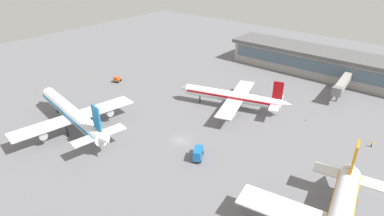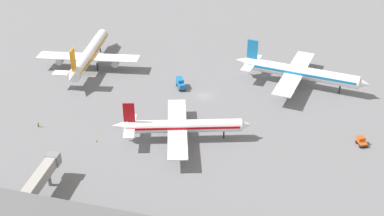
{
  "view_description": "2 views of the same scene",
  "coord_description": "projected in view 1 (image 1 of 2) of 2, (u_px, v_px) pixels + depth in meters",
  "views": [
    {
      "loc": [
        -51.44,
        57.84,
        50.07
      ],
      "look_at": [
        7.03,
        -13.46,
        2.9
      ],
      "focal_mm": 30.06,
      "sensor_mm": 36.0,
      "label": 1
    },
    {
      "loc": [
        32.03,
        -137.35,
        76.56
      ],
      "look_at": [
        -0.68,
        -12.7,
        2.34
      ],
      "focal_mm": 45.62,
      "sensor_mm": 36.0,
      "label": 2
    }
  ],
  "objects": [
    {
      "name": "airplane_taxiing",
      "position": [
        233.0,
        97.0,
        107.95
      ],
      "size": [
        38.32,
        31.39,
        11.92
      ],
      "rotation": [
        0.0,
        0.0,
        0.29
      ],
      "color": "white",
      "rests_on": "ground"
    },
    {
      "name": "ground",
      "position": [
        181.0,
        141.0,
        91.66
      ],
      "size": [
        288.0,
        288.0,
        0.0
      ],
      "primitive_type": "plane",
      "color": "slate"
    },
    {
      "name": "catering_truck",
      "position": [
        198.0,
        153.0,
        83.37
      ],
      "size": [
        4.38,
        5.82,
        3.3
      ],
      "rotation": [
        0.0,
        0.0,
        5.22
      ],
      "color": "black",
      "rests_on": "ground"
    },
    {
      "name": "baggage_tug",
      "position": [
        117.0,
        79.0,
        130.18
      ],
      "size": [
        3.27,
        3.7,
        2.3
      ],
      "rotation": [
        0.0,
        0.0,
        2.0
      ],
      "color": "black",
      "rests_on": "ground"
    },
    {
      "name": "safety_cone_near_gate",
      "position": [
        94.0,
        77.0,
        134.38
      ],
      "size": [
        0.44,
        0.44,
        0.6
      ],
      "primitive_type": "cone",
      "color": "#EA590C",
      "rests_on": "ground"
    },
    {
      "name": "airplane_at_gate",
      "position": [
        73.0,
        114.0,
        95.37
      ],
      "size": [
        45.59,
        36.91,
        13.91
      ],
      "rotation": [
        0.0,
        0.0,
        6.12
      ],
      "color": "white",
      "rests_on": "ground"
    },
    {
      "name": "jet_bridge",
      "position": [
        342.0,
        84.0,
        115.49
      ],
      "size": [
        4.41,
        19.68,
        6.74
      ],
      "rotation": [
        0.0,
        0.0,
        1.65
      ],
      "color": "#9E9993",
      "rests_on": "ground"
    },
    {
      "name": "safety_cone_mid_apron",
      "position": [
        306.0,
        120.0,
        101.96
      ],
      "size": [
        0.44,
        0.44,
        0.6
      ],
      "primitive_type": "cone",
      "color": "#EA590C",
      "rests_on": "ground"
    },
    {
      "name": "ground_crew_worker",
      "position": [
        372.0,
        144.0,
        88.52
      ],
      "size": [
        0.53,
        0.53,
        1.67
      ],
      "rotation": [
        0.0,
        0.0,
        2.25
      ],
      "color": "#1E2338",
      "rests_on": "ground"
    },
    {
      "name": "terminal_building",
      "position": [
        331.0,
        64.0,
        134.32
      ],
      "size": [
        87.15,
        17.52,
        10.34
      ],
      "color": "#9E9993",
      "rests_on": "ground"
    }
  ]
}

